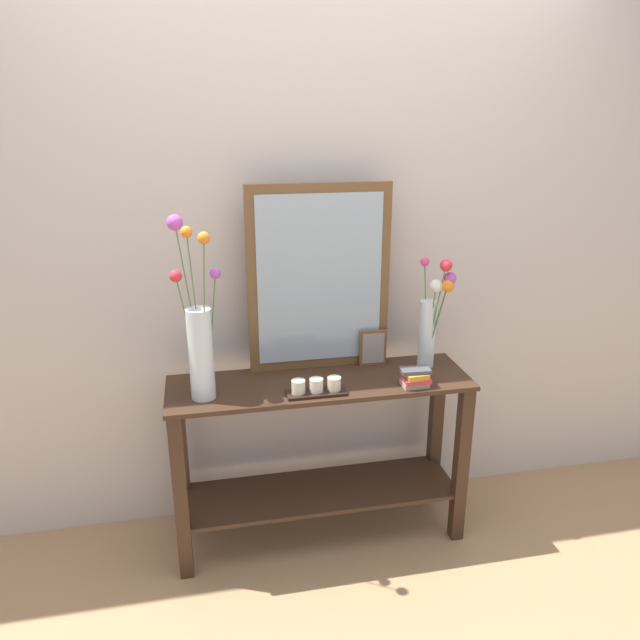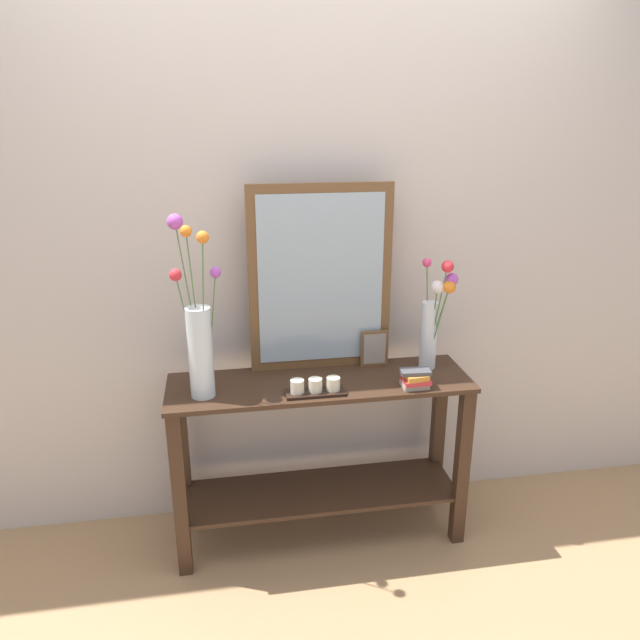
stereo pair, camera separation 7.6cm
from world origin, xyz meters
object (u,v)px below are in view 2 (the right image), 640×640
(console_table, at_px, (320,443))
(candle_tray, at_px, (315,388))
(vase_right, at_px, (433,320))
(picture_frame_small, at_px, (374,348))
(book_stack, at_px, (415,379))
(tall_vase_left, at_px, (199,337))
(mirror_leaning, at_px, (321,279))

(console_table, distance_m, candle_tray, 0.35)
(vase_right, height_order, candle_tray, vase_right)
(vase_right, xyz_separation_m, candle_tray, (-0.55, -0.17, -0.20))
(candle_tray, distance_m, picture_frame_small, 0.39)
(book_stack, bearing_deg, tall_vase_left, 175.27)
(console_table, relative_size, mirror_leaning, 1.59)
(mirror_leaning, distance_m, tall_vase_left, 0.58)
(picture_frame_small, relative_size, book_stack, 1.30)
(tall_vase_left, distance_m, picture_frame_small, 0.80)
(tall_vase_left, xyz_separation_m, vase_right, (1.00, 0.10, -0.02))
(vase_right, relative_size, picture_frame_small, 3.07)
(mirror_leaning, relative_size, candle_tray, 3.33)
(tall_vase_left, xyz_separation_m, picture_frame_small, (0.76, 0.18, -0.17))
(tall_vase_left, height_order, book_stack, tall_vase_left)
(mirror_leaning, bearing_deg, picture_frame_small, -8.41)
(picture_frame_small, distance_m, book_stack, 0.28)
(mirror_leaning, relative_size, tall_vase_left, 1.12)
(candle_tray, bearing_deg, book_stack, -1.14)
(mirror_leaning, bearing_deg, candle_tray, -104.03)
(console_table, relative_size, vase_right, 2.55)
(vase_right, height_order, book_stack, vase_right)
(console_table, distance_m, vase_right, 0.74)
(vase_right, relative_size, candle_tray, 2.08)
(mirror_leaning, relative_size, picture_frame_small, 4.92)
(mirror_leaning, height_order, vase_right, mirror_leaning)
(picture_frame_small, bearing_deg, tall_vase_left, -166.87)
(console_table, distance_m, picture_frame_small, 0.48)
(tall_vase_left, xyz_separation_m, candle_tray, (0.45, -0.06, -0.22))
(book_stack, bearing_deg, console_table, 161.68)
(console_table, distance_m, tall_vase_left, 0.74)
(tall_vase_left, relative_size, book_stack, 5.72)
(console_table, bearing_deg, vase_right, 5.58)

